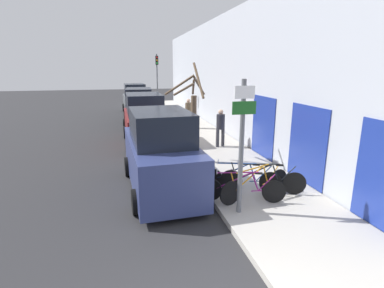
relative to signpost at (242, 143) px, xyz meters
The scene contains 16 objects.
ground_plane 7.97m from the signpost, 100.74° to the left, with size 80.00×80.00×0.00m, color #28282B.
sidewalk_curb 10.63m from the signpost, 83.64° to the left, with size 3.20×32.00×0.15m.
building_facade 10.79m from the signpost, 74.25° to the left, with size 0.23×32.00×6.50m.
signpost is the anchor object (origin of this frame).
bicycle_0 1.54m from the signpost, 61.91° to the left, with size 2.23×0.79×0.88m.
bicycle_1 1.74m from the signpost, 42.45° to the left, with size 2.33×0.83×0.93m.
bicycle_2 2.02m from the signpost, 41.29° to the left, with size 2.33×0.88×0.92m.
bicycle_3 1.95m from the signpost, 66.52° to the left, with size 2.16×0.98×0.89m.
parked_car_0 2.92m from the signpost, 126.86° to the left, with size 2.19×4.81×2.49m.
parked_car_1 8.31m from the signpost, 101.96° to the left, with size 2.05×4.72×2.49m.
parked_car_2 13.51m from the signpost, 97.03° to the left, with size 2.20×4.74×2.40m.
parked_car_3 18.72m from the signpost, 95.21° to the left, with size 2.07×4.53×2.41m.
pedestrian_near 6.51m from the signpost, 75.92° to the left, with size 0.44×0.38×1.72m.
pedestrian_far 10.91m from the signpost, 84.27° to the left, with size 0.45×0.39×1.75m.
street_tree 4.38m from the signpost, 92.12° to the left, with size 1.56×1.95×3.72m.
traffic_light 16.47m from the signpost, 90.23° to the left, with size 0.20×0.30×4.50m.
Camera 1 is at (-1.28, -2.86, 3.70)m, focal length 28.00 mm.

